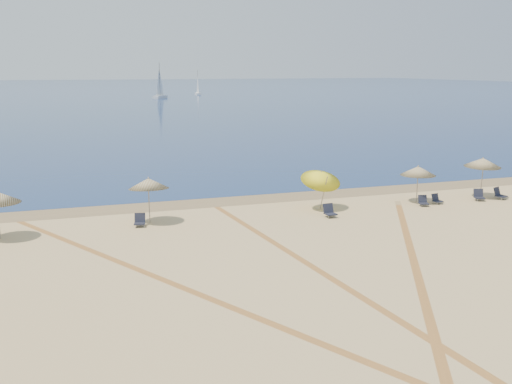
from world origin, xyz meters
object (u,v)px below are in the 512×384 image
at_px(umbrella_3, 321,177).
at_px(chair_5, 437,199).
at_px(chair_7, 499,194).
at_px(umbrella_4, 418,171).
at_px(umbrella_2, 149,183).
at_px(sailboat_0, 198,87).
at_px(chair_4, 423,201).
at_px(chair_6, 479,195).
at_px(chair_2, 140,221).
at_px(chair_3, 329,211).
at_px(umbrella_5, 483,162).
at_px(sailboat_2, 160,87).

relative_size(umbrella_3, chair_5, 4.12).
bearing_deg(chair_5, chair_7, -10.42).
bearing_deg(umbrella_4, umbrella_3, 178.69).
bearing_deg(umbrella_2, sailboat_0, 76.06).
bearing_deg(chair_4, umbrella_4, 94.72).
relative_size(umbrella_3, umbrella_4, 1.15).
bearing_deg(umbrella_3, chair_6, -4.93).
relative_size(umbrella_2, chair_2, 3.27).
xyz_separation_m(chair_3, chair_5, (7.59, 0.95, -0.06)).
bearing_deg(chair_4, umbrella_5, 25.52).
bearing_deg(sailboat_2, umbrella_2, -67.10).
distance_m(chair_5, sailboat_2, 133.55).
distance_m(chair_4, chair_6, 4.17).
height_order(sailboat_0, sailboat_2, sailboat_2).
relative_size(chair_5, sailboat_0, 0.09).
bearing_deg(umbrella_4, chair_5, -35.43).
relative_size(chair_6, sailboat_2, 0.09).
xyz_separation_m(umbrella_4, sailboat_2, (6.45, 132.73, 0.94)).
height_order(umbrella_4, chair_2, umbrella_4).
bearing_deg(umbrella_5, sailboat_2, 89.22).
relative_size(umbrella_4, chair_7, 2.60).
height_order(chair_5, chair_7, chair_7).
relative_size(chair_4, chair_6, 0.85).
bearing_deg(umbrella_2, sailboat_2, 80.28).
xyz_separation_m(sailboat_0, sailboat_2, (-14.67, -18.12, 0.69)).
distance_m(umbrella_2, umbrella_4, 16.24).
relative_size(chair_2, sailboat_0, 0.10).
bearing_deg(chair_4, sailboat_2, 102.35).
height_order(chair_2, chair_5, chair_2).
bearing_deg(umbrella_5, chair_4, -169.66).
xyz_separation_m(umbrella_4, chair_2, (-16.86, -0.34, -1.66)).
bearing_deg(umbrella_3, chair_3, -98.87).
bearing_deg(umbrella_5, chair_3, -172.13).
xyz_separation_m(umbrella_3, chair_6, (10.35, -0.89, -1.62)).
bearing_deg(umbrella_2, umbrella_3, -0.88).
distance_m(chair_6, chair_7, 1.48).
bearing_deg(umbrella_4, sailboat_0, 82.03).
bearing_deg(umbrella_2, chair_5, -3.25).
bearing_deg(sailboat_0, chair_4, -94.12).
bearing_deg(chair_3, sailboat_2, 81.52).
bearing_deg(sailboat_0, chair_6, -92.58).
xyz_separation_m(chair_4, sailboat_2, (6.62, 133.68, 2.62)).
height_order(umbrella_2, sailboat_2, sailboat_2).
xyz_separation_m(chair_6, sailboat_0, (17.14, 151.60, 1.90)).
distance_m(umbrella_2, chair_3, 9.96).
height_order(umbrella_3, chair_4, umbrella_3).
xyz_separation_m(chair_5, chair_7, (4.51, -0.13, 0.06)).
bearing_deg(chair_3, chair_7, 0.98).
bearing_deg(chair_6, chair_4, -154.66).
relative_size(umbrella_4, chair_5, 3.57).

